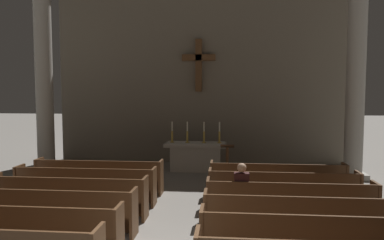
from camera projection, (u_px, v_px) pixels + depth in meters
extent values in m
cube|color=brown|center=(20.00, 232.00, 6.37)|extent=(3.46, 0.40, 0.05)
cube|color=brown|center=(12.00, 221.00, 6.12)|extent=(3.46, 0.05, 0.50)
cube|color=brown|center=(26.00, 240.00, 6.57)|extent=(3.46, 0.04, 0.40)
cube|color=brown|center=(119.00, 233.00, 6.18)|extent=(0.06, 0.50, 0.95)
cube|color=brown|center=(48.00, 213.00, 7.37)|extent=(3.46, 0.40, 0.05)
cube|color=brown|center=(42.00, 203.00, 7.12)|extent=(3.46, 0.05, 0.50)
cube|color=brown|center=(53.00, 220.00, 7.56)|extent=(3.46, 0.04, 0.40)
cube|color=brown|center=(134.00, 213.00, 7.18)|extent=(0.06, 0.50, 0.95)
cube|color=brown|center=(69.00, 198.00, 8.36)|extent=(3.46, 0.40, 0.05)
cube|color=brown|center=(65.00, 189.00, 8.12)|extent=(3.46, 0.05, 0.50)
cube|color=brown|center=(73.00, 205.00, 8.56)|extent=(3.46, 0.04, 0.40)
cube|color=brown|center=(145.00, 198.00, 8.18)|extent=(0.06, 0.50, 0.95)
cube|color=brown|center=(86.00, 187.00, 9.36)|extent=(3.46, 0.40, 0.05)
cube|color=brown|center=(82.00, 178.00, 9.12)|extent=(3.46, 0.05, 0.50)
cube|color=brown|center=(89.00, 194.00, 9.56)|extent=(3.46, 0.04, 0.40)
cube|color=brown|center=(154.00, 187.00, 9.17)|extent=(0.06, 0.50, 0.95)
cube|color=brown|center=(20.00, 183.00, 9.50)|extent=(0.06, 0.50, 0.95)
cube|color=brown|center=(100.00, 178.00, 10.36)|extent=(3.46, 0.40, 0.05)
cube|color=brown|center=(97.00, 170.00, 10.11)|extent=(3.46, 0.05, 0.50)
cube|color=brown|center=(102.00, 184.00, 10.55)|extent=(3.46, 0.04, 0.40)
cube|color=brown|center=(161.00, 177.00, 10.17)|extent=(0.06, 0.50, 0.95)
cube|color=brown|center=(39.00, 175.00, 10.50)|extent=(0.06, 0.50, 0.95)
cube|color=brown|center=(315.00, 231.00, 5.67)|extent=(3.46, 0.05, 0.50)
cube|color=brown|center=(202.00, 236.00, 6.05)|extent=(0.06, 0.50, 0.95)
cube|color=brown|center=(299.00, 221.00, 6.91)|extent=(3.46, 0.40, 0.05)
cube|color=brown|center=(302.00, 210.00, 6.67)|extent=(3.46, 0.05, 0.50)
cube|color=brown|center=(297.00, 229.00, 7.11)|extent=(3.46, 0.04, 0.40)
cube|color=brown|center=(205.00, 216.00, 7.05)|extent=(0.06, 0.50, 0.95)
cube|color=brown|center=(290.00, 204.00, 7.91)|extent=(3.46, 0.40, 0.05)
cube|color=brown|center=(292.00, 195.00, 7.66)|extent=(3.46, 0.05, 0.50)
cube|color=brown|center=(288.00, 212.00, 8.11)|extent=(3.46, 0.04, 0.40)
cube|color=brown|center=(208.00, 200.00, 8.05)|extent=(0.06, 0.50, 0.95)
cube|color=brown|center=(375.00, 205.00, 7.72)|extent=(0.06, 0.50, 0.95)
cube|color=brown|center=(283.00, 192.00, 8.91)|extent=(3.46, 0.40, 0.05)
cube|color=brown|center=(284.00, 183.00, 8.66)|extent=(3.46, 0.05, 0.50)
cube|color=brown|center=(281.00, 199.00, 9.10)|extent=(3.46, 0.04, 0.40)
cube|color=brown|center=(210.00, 188.00, 9.04)|extent=(0.06, 0.50, 0.95)
cube|color=brown|center=(358.00, 192.00, 8.72)|extent=(0.06, 0.50, 0.95)
cube|color=brown|center=(277.00, 182.00, 9.90)|extent=(3.46, 0.40, 0.05)
cube|color=brown|center=(278.00, 173.00, 9.66)|extent=(3.46, 0.05, 0.50)
cube|color=brown|center=(276.00, 188.00, 10.10)|extent=(3.46, 0.04, 0.40)
cube|color=brown|center=(212.00, 178.00, 10.04)|extent=(0.06, 0.50, 0.95)
cube|color=brown|center=(345.00, 181.00, 9.72)|extent=(0.06, 0.50, 0.95)
cube|color=#ADA89E|center=(47.00, 169.00, 12.97)|extent=(0.82, 0.82, 0.20)
cylinder|color=#ADA89E|center=(44.00, 83.00, 12.73)|extent=(0.58, 0.58, 6.26)
cube|color=#ADA89E|center=(352.00, 176.00, 12.01)|extent=(0.82, 0.82, 0.20)
cylinder|color=#ADA89E|center=(356.00, 83.00, 11.77)|extent=(0.58, 0.58, 6.26)
cube|color=#A8A399|center=(196.00, 158.00, 13.23)|extent=(1.76, 0.72, 0.88)
cube|color=#A8A399|center=(196.00, 145.00, 13.19)|extent=(2.20, 0.90, 0.12)
cube|color=silver|center=(196.00, 143.00, 13.19)|extent=(2.09, 0.86, 0.01)
cylinder|color=#B79338|center=(172.00, 142.00, 13.26)|extent=(0.16, 0.16, 0.02)
cylinder|color=#B79338|center=(172.00, 137.00, 13.25)|extent=(0.07, 0.07, 0.41)
cylinder|color=silver|center=(172.00, 126.00, 13.22)|extent=(0.04, 0.04, 0.34)
cylinder|color=#B79338|center=(187.00, 142.00, 13.21)|extent=(0.16, 0.16, 0.02)
cylinder|color=#B79338|center=(187.00, 137.00, 13.20)|extent=(0.07, 0.07, 0.41)
cylinder|color=silver|center=(187.00, 126.00, 13.17)|extent=(0.04, 0.04, 0.34)
cylinder|color=#B79338|center=(204.00, 142.00, 13.16)|extent=(0.16, 0.16, 0.02)
cylinder|color=#B79338|center=(204.00, 137.00, 13.14)|extent=(0.07, 0.07, 0.41)
cylinder|color=silver|center=(204.00, 127.00, 13.11)|extent=(0.04, 0.04, 0.34)
cylinder|color=#B79338|center=(219.00, 143.00, 13.11)|extent=(0.16, 0.16, 0.02)
cylinder|color=#B79338|center=(219.00, 137.00, 13.09)|extent=(0.07, 0.07, 0.41)
cylinder|color=silver|center=(219.00, 127.00, 13.06)|extent=(0.04, 0.04, 0.34)
cube|color=#706656|center=(199.00, 75.00, 14.66)|extent=(11.34, 0.25, 7.01)
cube|color=brown|center=(199.00, 66.00, 14.39)|extent=(0.24, 0.24, 2.03)
cube|color=brown|center=(199.00, 58.00, 14.37)|extent=(1.30, 0.24, 0.24)
cylinder|color=brown|center=(227.00, 178.00, 11.97)|extent=(0.36, 0.36, 0.04)
cylinder|color=brown|center=(227.00, 163.00, 11.93)|extent=(0.10, 0.10, 1.05)
cube|color=brown|center=(227.00, 146.00, 11.89)|extent=(0.44, 0.31, 0.15)
cube|color=#26262B|center=(241.00, 209.00, 8.20)|extent=(0.24, 0.14, 0.45)
cube|color=#26262B|center=(241.00, 199.00, 8.05)|extent=(0.28, 0.36, 0.12)
cube|color=#381919|center=(242.00, 185.00, 7.89)|extent=(0.32, 0.20, 0.54)
sphere|color=tan|center=(242.00, 168.00, 7.86)|extent=(0.20, 0.20, 0.20)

